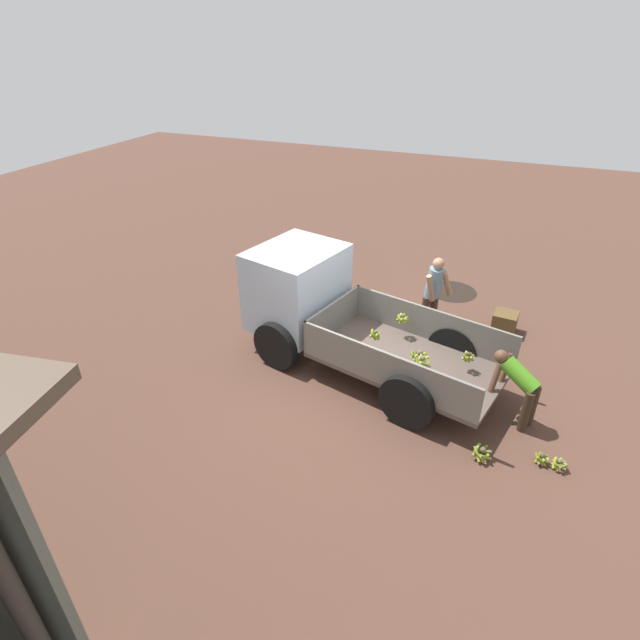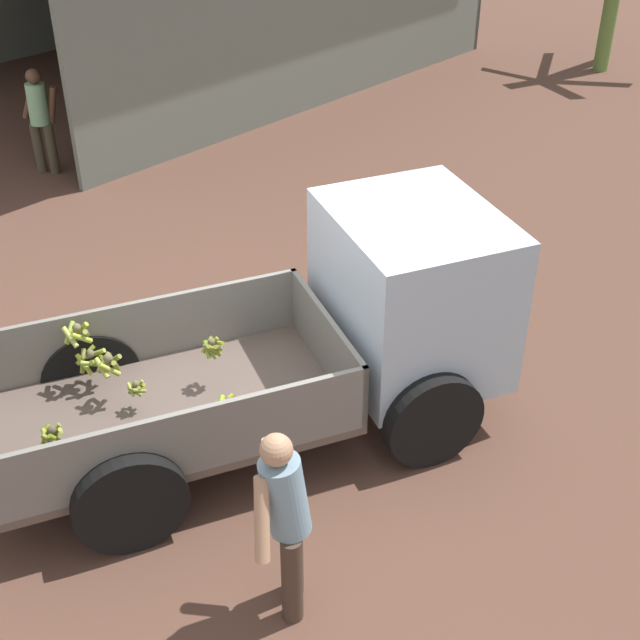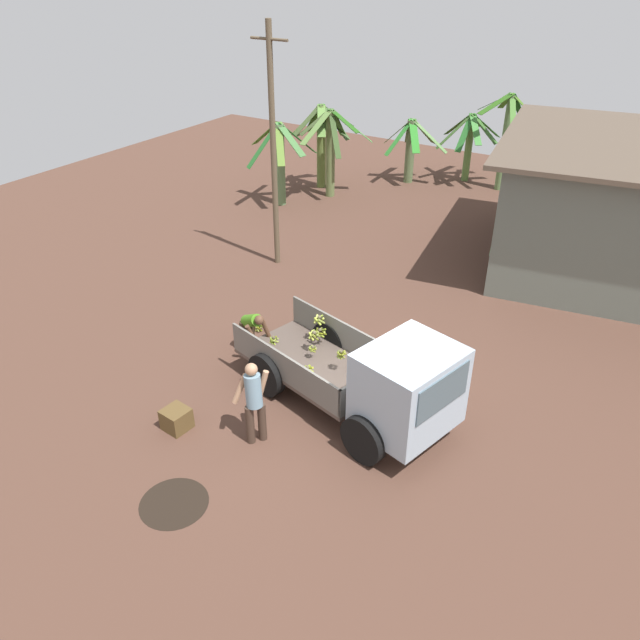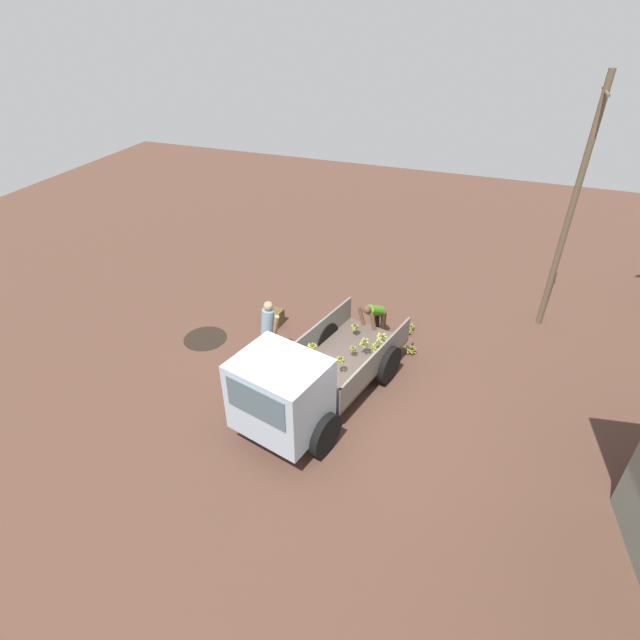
# 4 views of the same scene
# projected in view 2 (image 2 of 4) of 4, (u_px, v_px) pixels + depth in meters

# --- Properties ---
(ground) EXTENTS (36.00, 36.00, 0.00)m
(ground) POSITION_uv_depth(u_px,v_px,m) (281.00, 414.00, 8.46)
(ground) COLOR #513529
(cargo_truck) EXTENTS (4.90, 2.81, 1.97)m
(cargo_truck) POSITION_uv_depth(u_px,v_px,m) (357.00, 320.00, 7.97)
(cargo_truck) COLOR brown
(cargo_truck) RESTS_ON ground
(person_foreground_visitor) EXTENTS (0.61, 0.61, 1.64)m
(person_foreground_visitor) POSITION_uv_depth(u_px,v_px,m) (285.00, 517.00, 6.14)
(person_foreground_visitor) COLOR #402F25
(person_foreground_visitor) RESTS_ON ground
(person_bystander_near_shed) EXTENTS (0.49, 0.56, 1.52)m
(person_bystander_near_shed) POSITION_uv_depth(u_px,v_px,m) (40.00, 116.00, 12.58)
(person_bystander_near_shed) COLOR #423C2B
(person_bystander_near_shed) RESTS_ON ground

